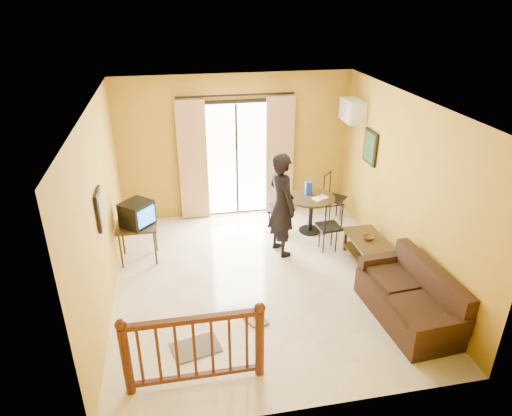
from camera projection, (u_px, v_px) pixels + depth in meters
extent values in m
plane|color=beige|center=(261.00, 280.00, 7.23)|extent=(5.00, 5.00, 0.00)
plane|color=white|center=(262.00, 104.00, 6.01)|extent=(5.00, 5.00, 0.00)
plane|color=#B78C23|center=(236.00, 147.00, 8.83)|extent=(4.50, 0.00, 4.50)
plane|color=#B78C23|center=(313.00, 306.00, 4.41)|extent=(4.50, 0.00, 4.50)
plane|color=#B78C23|center=(101.00, 213.00, 6.24)|extent=(0.00, 5.00, 5.00)
plane|color=#B78C23|center=(405.00, 189.00, 7.00)|extent=(0.00, 5.00, 5.00)
cube|color=black|center=(236.00, 160.00, 8.93)|extent=(1.34, 0.03, 2.34)
cube|color=white|center=(237.00, 160.00, 8.90)|extent=(1.20, 0.04, 2.20)
cube|color=black|center=(237.00, 160.00, 8.88)|extent=(0.04, 0.02, 2.20)
cube|color=beige|center=(193.00, 161.00, 8.69)|extent=(0.55, 0.08, 2.35)
cube|color=beige|center=(280.00, 156.00, 8.98)|extent=(0.55, 0.08, 2.35)
cylinder|color=black|center=(236.00, 95.00, 8.30)|extent=(2.20, 0.04, 0.04)
cube|color=black|center=(137.00, 226.00, 7.52)|extent=(0.66, 0.55, 0.04)
cylinder|color=black|center=(121.00, 251.00, 7.42)|extent=(0.04, 0.04, 0.64)
cylinder|color=black|center=(155.00, 248.00, 7.51)|extent=(0.04, 0.04, 0.64)
cylinder|color=black|center=(123.00, 238.00, 7.81)|extent=(0.04, 0.04, 0.64)
cylinder|color=black|center=(155.00, 235.00, 7.90)|extent=(0.04, 0.04, 0.64)
cube|color=black|center=(137.00, 214.00, 7.43)|extent=(0.61, 0.61, 0.41)
cube|color=blue|center=(146.00, 217.00, 7.33)|extent=(0.25, 0.28, 0.29)
cube|color=black|center=(100.00, 209.00, 6.01)|extent=(0.04, 0.42, 0.52)
cube|color=#4F4944|center=(102.00, 209.00, 6.01)|extent=(0.01, 0.34, 0.44)
cylinder|color=black|center=(312.00, 198.00, 8.40)|extent=(0.86, 0.86, 0.04)
cylinder|color=black|center=(311.00, 215.00, 8.55)|extent=(0.08, 0.08, 0.69)
cylinder|color=black|center=(310.00, 230.00, 8.69)|extent=(0.42, 0.42, 0.03)
cylinder|color=#1336B5|center=(309.00, 188.00, 8.44)|extent=(0.14, 0.14, 0.25)
cube|color=beige|center=(320.00, 198.00, 8.32)|extent=(0.33, 0.28, 0.02)
cube|color=white|center=(353.00, 111.00, 8.38)|extent=(0.30, 0.60, 0.40)
cube|color=gray|center=(345.00, 111.00, 8.35)|extent=(0.02, 0.56, 0.36)
cube|color=black|center=(370.00, 147.00, 8.04)|extent=(0.04, 0.50, 0.60)
cube|color=black|center=(369.00, 147.00, 8.03)|extent=(0.01, 0.42, 0.52)
cube|color=black|center=(368.00, 240.00, 7.54)|extent=(0.55, 0.98, 0.04)
cube|color=black|center=(366.00, 255.00, 7.66)|extent=(0.51, 0.94, 0.03)
cube|color=black|center=(365.00, 266.00, 7.20)|extent=(0.05, 0.05, 0.41)
cube|color=black|center=(391.00, 264.00, 7.28)|extent=(0.05, 0.05, 0.41)
cube|color=black|center=(345.00, 240.00, 7.98)|extent=(0.05, 0.05, 0.41)
cube|color=black|center=(369.00, 237.00, 8.05)|extent=(0.05, 0.05, 0.41)
imported|color=brown|center=(369.00, 238.00, 7.52)|extent=(0.22, 0.22, 0.05)
cube|color=#311C13|center=(407.00, 307.00, 6.31)|extent=(0.91, 1.65, 0.40)
cube|color=#311C13|center=(431.00, 284.00, 6.20)|extent=(0.30, 1.60, 0.55)
cube|color=#311C13|center=(440.00, 332.00, 5.52)|extent=(0.81, 0.22, 0.30)
cube|color=#311C13|center=(384.00, 263.00, 6.90)|extent=(0.81, 0.22, 0.30)
cube|color=#311C13|center=(419.00, 310.00, 5.89)|extent=(0.59, 0.69, 0.10)
cube|color=#311C13|center=(394.00, 279.00, 6.51)|extent=(0.59, 0.69, 0.10)
imported|color=black|center=(282.00, 205.00, 7.63)|extent=(0.61, 0.76, 1.81)
cylinder|color=#471E0F|center=(126.00, 361.00, 5.03)|extent=(0.11, 0.11, 0.92)
cylinder|color=#471E0F|center=(260.00, 343.00, 5.28)|extent=(0.11, 0.11, 0.92)
sphere|color=#471E0F|center=(121.00, 325.00, 4.81)|extent=(0.13, 0.13, 0.13)
sphere|color=#471E0F|center=(260.00, 308.00, 5.06)|extent=(0.13, 0.13, 0.13)
cube|color=#471E0F|center=(192.00, 320.00, 4.95)|extent=(1.55, 0.08, 0.06)
cube|color=#471E0F|center=(197.00, 376.00, 5.31)|extent=(1.55, 0.06, 0.05)
cube|color=#5F554C|center=(196.00, 347.00, 5.86)|extent=(0.68, 0.53, 0.02)
cube|color=brown|center=(251.00, 321.00, 6.31)|extent=(0.20, 0.27, 0.03)
cube|color=brown|center=(261.00, 320.00, 6.33)|extent=(0.20, 0.27, 0.03)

